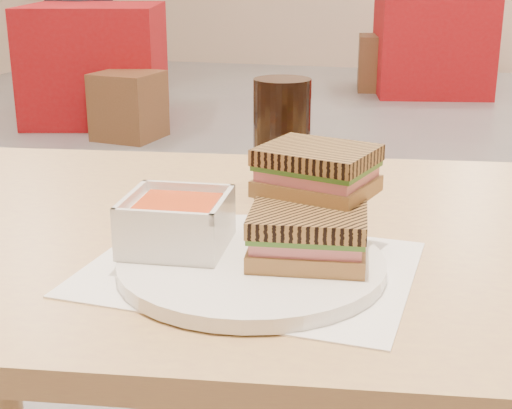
% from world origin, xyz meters
% --- Properties ---
extents(main_table, '(1.28, 0.86, 0.75)m').
position_xyz_m(main_table, '(0.02, -1.87, 0.64)').
color(main_table, tan).
rests_on(main_table, ground).
extents(tray_liner, '(0.35, 0.28, 0.00)m').
position_xyz_m(tray_liner, '(0.01, -2.01, 0.75)').
color(tray_liner, white).
rests_on(tray_liner, main_table).
extents(plate, '(0.28, 0.28, 0.01)m').
position_xyz_m(plate, '(0.01, -2.02, 0.76)').
color(plate, white).
rests_on(plate, tray_liner).
extents(soup_bowl, '(0.11, 0.11, 0.06)m').
position_xyz_m(soup_bowl, '(-0.08, -2.00, 0.79)').
color(soup_bowl, white).
rests_on(soup_bowl, plate).
extents(panini_lower, '(0.13, 0.11, 0.05)m').
position_xyz_m(panini_lower, '(0.07, -2.00, 0.79)').
color(panini_lower, '#9C7442').
rests_on(panini_lower, plate).
extents(panini_upper, '(0.14, 0.13, 0.05)m').
position_xyz_m(panini_upper, '(0.06, -1.94, 0.84)').
color(panini_upper, '#9C7442').
rests_on(panini_upper, panini_lower).
extents(cola_glass, '(0.08, 0.08, 0.16)m').
position_xyz_m(cola_glass, '(-0.02, -1.76, 0.83)').
color(cola_glass, black).
rests_on(cola_glass, main_table).
extents(bg_table_0, '(1.07, 1.07, 0.77)m').
position_xyz_m(bg_table_0, '(-2.14, 1.97, 0.39)').
color(bg_table_0, maroon).
rests_on(bg_table_0, ground).
extents(bg_table_2, '(1.04, 1.04, 0.78)m').
position_xyz_m(bg_table_2, '(0.05, 3.66, 0.39)').
color(bg_table_2, maroon).
rests_on(bg_table_2, ground).
extents(bg_chair_0r, '(0.41, 0.41, 0.41)m').
position_xyz_m(bg_chair_0r, '(-1.69, 1.48, 0.20)').
color(bg_chair_0r, brown).
rests_on(bg_chair_0r, ground).
extents(bg_chair_2l, '(0.46, 0.46, 0.46)m').
position_xyz_m(bg_chair_2l, '(-0.35, 3.68, 0.23)').
color(bg_chair_2l, brown).
rests_on(bg_chair_2l, ground).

